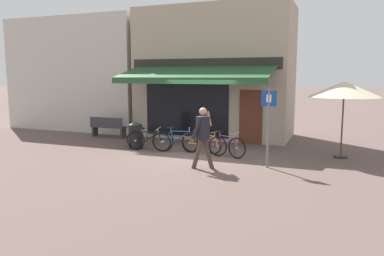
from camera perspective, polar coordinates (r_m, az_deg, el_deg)
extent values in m
plane|color=brown|center=(12.30, -0.46, -4.44)|extent=(160.00, 160.00, 0.00)
cube|color=tan|center=(16.54, 3.48, 8.36)|extent=(6.59, 3.00, 5.51)
cube|color=black|center=(15.43, -0.89, 2.81)|extent=(3.63, 0.04, 2.20)
cube|color=#5B2D1E|center=(14.64, 8.94, 1.64)|extent=(0.90, 0.04, 2.10)
cube|color=#282623|center=(15.11, 1.67, 9.73)|extent=(6.26, 0.06, 0.44)
cube|color=#23512D|center=(14.19, 0.31, 8.53)|extent=(5.93, 2.00, 0.50)
cube|color=#23512D|center=(13.27, -1.26, 7.16)|extent=(5.93, 0.03, 0.20)
cube|color=beige|center=(20.27, -15.42, 7.87)|extent=(7.02, 4.00, 5.39)
cylinder|color=#47494F|center=(12.94, -0.47, -1.33)|extent=(3.37, 0.04, 0.04)
cylinder|color=#47494F|center=(13.68, -6.83, -2.05)|extent=(0.04, 0.04, 0.55)
cylinder|color=#47494F|center=(12.48, 6.51, -3.02)|extent=(0.04, 0.04, 0.55)
torus|color=black|center=(13.16, -4.66, -2.11)|extent=(0.70, 0.20, 0.70)
cylinder|color=#9E9EA3|center=(13.16, -4.66, -2.11)|extent=(0.08, 0.07, 0.08)
torus|color=black|center=(13.52, -8.59, -1.90)|extent=(0.70, 0.20, 0.70)
cylinder|color=#9E9EA3|center=(13.52, -8.59, -1.90)|extent=(0.08, 0.07, 0.08)
cylinder|color=black|center=(13.25, -6.22, -1.39)|extent=(0.55, 0.05, 0.37)
cylinder|color=black|center=(13.21, -6.41, -0.63)|extent=(0.61, 0.10, 0.05)
cylinder|color=black|center=(13.36, -7.43, -1.30)|extent=(0.12, 0.10, 0.36)
cylinder|color=black|center=(13.46, -7.91, -1.97)|extent=(0.35, 0.07, 0.05)
cylinder|color=black|center=(13.42, -8.11, -1.23)|extent=(0.30, 0.05, 0.36)
cylinder|color=black|center=(13.13, -4.92, -1.42)|extent=(0.15, 0.09, 0.33)
cylinder|color=#9E9EA3|center=(13.32, -7.70, -0.33)|extent=(0.06, 0.05, 0.11)
cube|color=black|center=(13.31, -7.78, -0.04)|extent=(0.25, 0.13, 0.06)
cylinder|color=#9E9EA3|center=(13.09, -5.19, -0.43)|extent=(0.03, 0.04, 0.14)
cylinder|color=#9E9EA3|center=(13.07, -5.21, -0.13)|extent=(0.08, 0.52, 0.08)
torus|color=black|center=(13.06, 0.09, -2.07)|extent=(0.74, 0.35, 0.73)
cylinder|color=#9E9EA3|center=(13.06, 0.09, -2.07)|extent=(0.09, 0.09, 0.08)
torus|color=black|center=(13.16, -4.41, -2.02)|extent=(0.74, 0.35, 0.73)
cylinder|color=#9E9EA3|center=(13.16, -4.41, -2.02)|extent=(0.09, 0.09, 0.08)
cylinder|color=#1E4793|center=(13.08, -1.63, -1.34)|extent=(0.55, 0.25, 0.39)
cylinder|color=#1E4793|center=(13.07, -1.79, -0.51)|extent=(0.61, 0.23, 0.05)
cylinder|color=#1E4793|center=(13.11, -3.01, -1.29)|extent=(0.13, 0.06, 0.39)
cylinder|color=#1E4793|center=(13.13, -3.63, -2.07)|extent=(0.36, 0.15, 0.05)
cylinder|color=#1E4793|center=(13.13, -3.80, -1.24)|extent=(0.30, 0.17, 0.38)
cylinder|color=#1E4793|center=(13.06, -0.16, -1.31)|extent=(0.15, 0.03, 0.35)
cylinder|color=#9E9EA3|center=(13.10, -3.24, -0.24)|extent=(0.06, 0.03, 0.11)
cube|color=black|center=(13.10, -3.30, 0.07)|extent=(0.26, 0.18, 0.06)
cylinder|color=#9E9EA3|center=(13.05, -0.40, -0.25)|extent=(0.04, 0.05, 0.14)
cylinder|color=#9E9EA3|center=(13.05, -0.40, 0.06)|extent=(0.19, 0.50, 0.08)
torus|color=black|center=(12.39, 3.95, -2.77)|extent=(0.67, 0.19, 0.68)
cylinder|color=#9E9EA3|center=(12.39, 3.95, -2.77)|extent=(0.08, 0.07, 0.07)
torus|color=black|center=(12.95, -0.36, -2.28)|extent=(0.67, 0.19, 0.68)
cylinder|color=#9E9EA3|center=(12.95, -0.36, -2.28)|extent=(0.08, 0.07, 0.07)
cylinder|color=orange|center=(12.57, 2.28, -1.90)|extent=(0.61, 0.15, 0.36)
cylinder|color=orange|center=(12.57, 2.13, -1.10)|extent=(0.68, 0.17, 0.05)
cylinder|color=orange|center=(12.74, 0.96, -1.73)|extent=(0.12, 0.06, 0.36)
cylinder|color=orange|center=(12.85, 0.37, -2.40)|extent=(0.39, 0.11, 0.05)
cylinder|color=orange|center=(12.85, 0.22, -1.61)|extent=(0.33, 0.09, 0.36)
cylinder|color=orange|center=(12.40, 3.71, -2.02)|extent=(0.16, 0.07, 0.33)
cylinder|color=#9E9EA3|center=(12.74, 0.75, -0.71)|extent=(0.06, 0.04, 0.11)
cube|color=black|center=(12.74, 0.70, -0.39)|extent=(0.25, 0.15, 0.05)
cylinder|color=#9E9EA3|center=(12.39, 3.49, -0.95)|extent=(0.03, 0.03, 0.14)
cylinder|color=#9E9EA3|center=(12.38, 3.49, -0.63)|extent=(0.12, 0.52, 0.03)
torus|color=black|center=(12.09, 6.86, -3.06)|extent=(0.66, 0.31, 0.69)
cylinder|color=#9E9EA3|center=(12.09, 6.86, -3.06)|extent=(0.09, 0.08, 0.07)
torus|color=black|center=(12.69, 3.29, -2.48)|extent=(0.66, 0.31, 0.69)
cylinder|color=#9E9EA3|center=(12.69, 3.29, -2.48)|extent=(0.09, 0.08, 0.07)
cylinder|color=#892D7A|center=(12.28, 5.48, -2.13)|extent=(0.52, 0.24, 0.37)
cylinder|color=#892D7A|center=(12.28, 5.36, -1.29)|extent=(0.58, 0.26, 0.05)
cylinder|color=#892D7A|center=(12.47, 4.38, -1.93)|extent=(0.11, 0.08, 0.36)
cylinder|color=#892D7A|center=(12.58, 3.89, -2.61)|extent=(0.33, 0.16, 0.05)
cylinder|color=#892D7A|center=(12.57, 3.77, -1.80)|extent=(0.29, 0.14, 0.36)
cylinder|color=#892D7A|center=(12.09, 6.67, -2.27)|extent=(0.14, 0.09, 0.33)
cylinder|color=#9E9EA3|center=(12.46, 4.21, -0.87)|extent=(0.06, 0.04, 0.11)
cube|color=black|center=(12.46, 4.17, -0.54)|extent=(0.26, 0.18, 0.05)
cylinder|color=#9E9EA3|center=(12.08, 6.49, -1.16)|extent=(0.03, 0.04, 0.14)
cylinder|color=#9E9EA3|center=(12.07, 6.50, -0.83)|extent=(0.22, 0.49, 0.03)
cylinder|color=#47382D|center=(10.81, 2.47, -3.92)|extent=(0.37, 0.14, 0.87)
cylinder|color=#47382D|center=(10.70, 0.83, -4.04)|extent=(0.37, 0.14, 0.87)
cylinder|color=black|center=(10.62, 1.67, -0.02)|extent=(0.41, 0.41, 0.66)
sphere|color=tan|center=(10.57, 1.68, 2.54)|extent=(0.22, 0.22, 0.22)
cylinder|color=black|center=(10.45, 0.71, -0.16)|extent=(0.32, 0.18, 0.59)
cylinder|color=black|center=(10.80, 2.44, 0.93)|extent=(0.25, 0.21, 0.30)
cylinder|color=tan|center=(10.77, 2.59, 1.37)|extent=(0.18, 0.22, 0.45)
cube|color=black|center=(10.71, 2.37, 2.49)|extent=(0.02, 0.07, 0.14)
cylinder|color=black|center=(13.81, -8.59, -1.29)|extent=(0.50, 0.50, 0.88)
cone|color=#33353A|center=(13.74, -8.63, 0.73)|extent=(0.51, 0.51, 0.10)
cylinder|color=slate|center=(10.94, 11.52, -0.08)|extent=(0.07, 0.07, 2.29)
cube|color=#14429E|center=(10.85, 11.64, 4.44)|extent=(0.44, 0.02, 0.44)
cube|color=white|center=(10.83, 11.63, 4.43)|extent=(0.14, 0.01, 0.22)
cylinder|color=#4C3D2D|center=(12.95, 21.95, 1.05)|extent=(0.05, 0.05, 2.42)
cone|color=beige|center=(12.88, 22.18, 5.51)|extent=(2.23, 2.23, 0.50)
cylinder|color=#262628|center=(13.14, 21.68, -4.07)|extent=(0.44, 0.44, 0.06)
cube|color=#38383D|center=(16.56, -12.58, 0.18)|extent=(1.60, 0.45, 0.06)
cube|color=#38383D|center=(16.38, -12.97, 0.86)|extent=(1.60, 0.06, 0.40)
cube|color=#38383D|center=(17.00, -14.58, -0.45)|extent=(0.08, 0.35, 0.45)
cube|color=#38383D|center=(16.21, -10.43, -0.73)|extent=(0.08, 0.35, 0.45)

